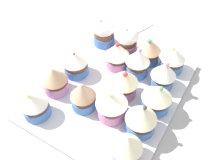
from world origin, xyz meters
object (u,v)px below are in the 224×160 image
Objects in this scene: baking_tray at (112,90)px; cupcake_1 at (141,118)px; cupcake_6 at (123,83)px; cupcake_11 at (127,40)px; cupcake_5 at (112,105)px; cupcake_15 at (104,33)px; cupcake_0 at (127,147)px; cupcake_3 at (164,74)px; cupcake_8 at (149,51)px; napkin at (125,21)px; cupcake_14 at (75,63)px; cupcake_12 at (35,105)px; cupcake_13 at (55,80)px; cupcake_4 at (173,59)px; cupcake_2 at (157,98)px; cupcake_10 at (117,55)px; cupcake_9 at (83,95)px; cupcake_7 at (138,62)px.

baking_tray is 13.32cm from cupcake_1.
cupcake_6 is 1.02× the size of cupcake_11.
cupcake_1 is at bearing -90.01° from cupcake_5.
cupcake_0 is at bearing -141.29° from cupcake_15.
cupcake_8 is at bearing 46.93° from cupcake_3.
cupcake_15 is 0.52× the size of napkin.
cupcake_14 is at bearing 58.24° from cupcake_0.
cupcake_13 is at bearing 5.94° from cupcake_12.
cupcake_0 reaches higher than cupcake_12.
cupcake_15 reaches higher than cupcake_4.
cupcake_1 is 1.01× the size of cupcake_8.
cupcake_12 is (-14.76, 21.60, -0.14)cm from cupcake_2.
cupcake_11 is (14.49, 6.78, -0.15)cm from cupcake_6.
cupcake_13 is at bearing 150.43° from cupcake_10.
cupcake_4 reaches higher than napkin.
cupcake_11 reaches higher than cupcake_3.
cupcake_4 is at bearing -45.37° from cupcake_13.
cupcake_6 is at bearing 154.90° from cupcake_4.
cupcake_9 is at bearing 94.32° from cupcake_1.
cupcake_3 is 21.72cm from cupcake_15.
cupcake_8 is at bearing -26.35° from cupcake_12.
cupcake_6 reaches higher than cupcake_12.
cupcake_5 reaches higher than cupcake_14.
cupcake_6 reaches higher than cupcake_15.
cupcake_14 is at bearing -5.09° from cupcake_13.
cupcake_1 and cupcake_3 have the same top height.
baking_tray is at bearing 144.36° from cupcake_4.
cupcake_6 is 1.21× the size of cupcake_12.
cupcake_3 is 1.11× the size of cupcake_4.
cupcake_0 is 6.80cm from cupcake_1.
cupcake_9 is 0.48× the size of napkin.
napkin is at bearing 28.53° from cupcake_0.
cupcake_5 is at bearing -154.44° from cupcake_10.
baking_tray is 9.22cm from cupcake_9.
cupcake_0 is at bearing -151.89° from cupcake_11.
cupcake_3 is at bearing 3.37° from cupcake_0.
cupcake_2 is 1.00× the size of cupcake_14.
cupcake_4 is 0.90× the size of cupcake_8.
cupcake_3 is 1.00× the size of cupcake_8.
cupcake_4 is 26.44cm from napkin.
baking_tray is 4.75× the size of cupcake_6.
baking_tray is 18.11cm from cupcake_15.
napkin is at bearing 34.98° from cupcake_7.
cupcake_3 and cupcake_8 have the same top height.
cupcake_9 is 15.16cm from cupcake_10.
cupcake_9 is (-7.21, 5.96, -0.36)cm from cupcake_6.
cupcake_8 reaches higher than cupcake_13.
cupcake_15 is (6.37, 7.89, -0.11)cm from cupcake_10.
cupcake_3 is 19.48cm from cupcake_9.
cupcake_7 is (8.11, 0.33, -0.03)cm from cupcake_6.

